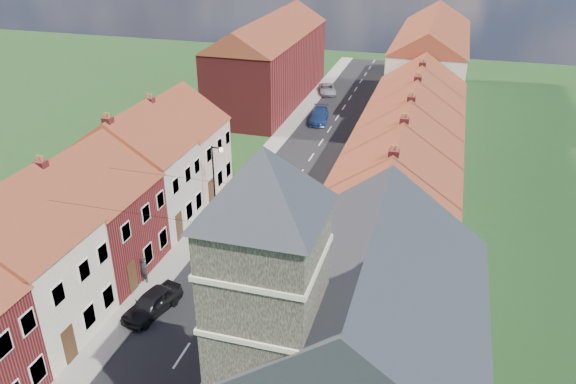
{
  "coord_description": "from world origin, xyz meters",
  "views": [
    {
      "loc": [
        11.82,
        -14.2,
        21.1
      ],
      "look_at": [
        1.92,
        19.52,
        3.5
      ],
      "focal_mm": 35.0,
      "sensor_mm": 36.0,
      "label": 1
    }
  ],
  "objects_px": {
    "car_far": "(319,116)",
    "pedestrian_right": "(279,322)",
    "car_near": "(152,303)",
    "car_mid": "(263,167)",
    "lamppost": "(215,179)",
    "church": "(352,336)",
    "car_distant": "(327,89)",
    "pedestrian_left": "(144,270)"
  },
  "relations": [
    {
      "from": "car_distant",
      "to": "church",
      "type": "bearing_deg",
      "value": -94.35
    },
    {
      "from": "car_far",
      "to": "pedestrian_right",
      "type": "height_order",
      "value": "pedestrian_right"
    },
    {
      "from": "car_mid",
      "to": "car_distant",
      "type": "xyz_separation_m",
      "value": [
        0.0,
        25.81,
        -0.08
      ]
    },
    {
      "from": "lamppost",
      "to": "car_mid",
      "type": "height_order",
      "value": "lamppost"
    },
    {
      "from": "car_far",
      "to": "pedestrian_right",
      "type": "bearing_deg",
      "value": -87.57
    },
    {
      "from": "car_far",
      "to": "pedestrian_right",
      "type": "xyz_separation_m",
      "value": [
        6.18,
        -35.15,
        0.23
      ]
    },
    {
      "from": "lamppost",
      "to": "pedestrian_left",
      "type": "xyz_separation_m",
      "value": [
        -1.29,
        -8.69,
        -2.55
      ]
    },
    {
      "from": "pedestrian_left",
      "to": "lamppost",
      "type": "bearing_deg",
      "value": 87.55
    },
    {
      "from": "lamppost",
      "to": "car_near",
      "type": "relative_size",
      "value": 1.48
    },
    {
      "from": "car_near",
      "to": "lamppost",
      "type": "bearing_deg",
      "value": 107.48
    },
    {
      "from": "car_near",
      "to": "car_far",
      "type": "height_order",
      "value": "car_far"
    },
    {
      "from": "church",
      "to": "car_far",
      "type": "height_order",
      "value": "church"
    },
    {
      "from": "church",
      "to": "car_distant",
      "type": "distance_m",
      "value": 53.35
    },
    {
      "from": "lamppost",
      "to": "car_distant",
      "type": "relative_size",
      "value": 1.39
    },
    {
      "from": "car_mid",
      "to": "car_distant",
      "type": "height_order",
      "value": "car_mid"
    },
    {
      "from": "church",
      "to": "car_distant",
      "type": "bearing_deg",
      "value": 103.68
    },
    {
      "from": "lamppost",
      "to": "car_mid",
      "type": "relative_size",
      "value": 1.44
    },
    {
      "from": "car_mid",
      "to": "car_far",
      "type": "relative_size",
      "value": 0.87
    },
    {
      "from": "car_near",
      "to": "car_far",
      "type": "relative_size",
      "value": 0.85
    },
    {
      "from": "car_near",
      "to": "pedestrian_left",
      "type": "height_order",
      "value": "pedestrian_left"
    },
    {
      "from": "car_mid",
      "to": "car_distant",
      "type": "bearing_deg",
      "value": 105.79
    },
    {
      "from": "lamppost",
      "to": "pedestrian_left",
      "type": "height_order",
      "value": "lamppost"
    },
    {
      "from": "car_distant",
      "to": "car_mid",
      "type": "bearing_deg",
      "value": -108.03
    },
    {
      "from": "pedestrian_right",
      "to": "church",
      "type": "bearing_deg",
      "value": 113.38
    },
    {
      "from": "car_near",
      "to": "church",
      "type": "bearing_deg",
      "value": -9.27
    },
    {
      "from": "lamppost",
      "to": "pedestrian_left",
      "type": "distance_m",
      "value": 9.15
    },
    {
      "from": "car_mid",
      "to": "pedestrian_right",
      "type": "xyz_separation_m",
      "value": [
        7.71,
        -20.12,
        0.24
      ]
    },
    {
      "from": "pedestrian_left",
      "to": "church",
      "type": "bearing_deg",
      "value": -22.93
    },
    {
      "from": "lamppost",
      "to": "car_far",
      "type": "xyz_separation_m",
      "value": [
        2.14,
        24.13,
        -2.84
      ]
    },
    {
      "from": "car_far",
      "to": "pedestrian_left",
      "type": "distance_m",
      "value": 32.99
    },
    {
      "from": "car_near",
      "to": "car_mid",
      "type": "bearing_deg",
      "value": 104.35
    },
    {
      "from": "car_mid",
      "to": "pedestrian_right",
      "type": "relative_size",
      "value": 2.6
    },
    {
      "from": "church",
      "to": "car_near",
      "type": "xyz_separation_m",
      "value": [
        -12.56,
        5.49,
        -5.19
      ]
    },
    {
      "from": "lamppost",
      "to": "car_near",
      "type": "xyz_separation_m",
      "value": [
        0.61,
        -11.18,
        -2.85
      ]
    },
    {
      "from": "car_distant",
      "to": "lamppost",
      "type": "bearing_deg",
      "value": -109.04
    },
    {
      "from": "car_mid",
      "to": "car_far",
      "type": "xyz_separation_m",
      "value": [
        1.53,
        15.03,
        0.01
      ]
    },
    {
      "from": "car_near",
      "to": "car_mid",
      "type": "relative_size",
      "value": 0.98
    },
    {
      "from": "lamppost",
      "to": "church",
      "type": "bearing_deg",
      "value": -51.7
    },
    {
      "from": "car_far",
      "to": "car_near",
      "type": "bearing_deg",
      "value": -100.01
    },
    {
      "from": "church",
      "to": "car_far",
      "type": "relative_size",
      "value": 3.17
    },
    {
      "from": "pedestrian_right",
      "to": "car_distant",
      "type": "bearing_deg",
      "value": -97.75
    },
    {
      "from": "lamppost",
      "to": "car_near",
      "type": "height_order",
      "value": "lamppost"
    }
  ]
}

